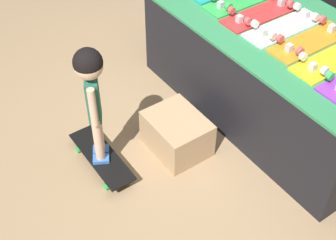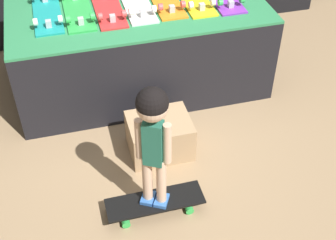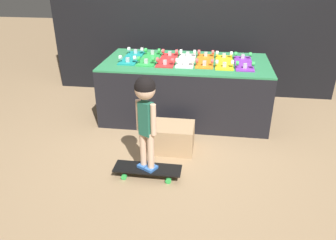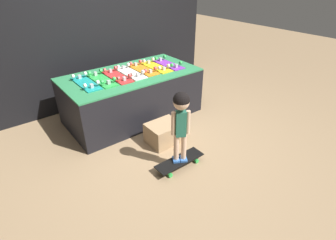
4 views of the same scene
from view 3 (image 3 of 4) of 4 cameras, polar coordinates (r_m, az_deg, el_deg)
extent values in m
plane|color=#9E7F5B|center=(3.61, 1.87, -3.79)|extent=(16.00, 16.00, 0.00)
cube|color=black|center=(4.73, 4.35, 18.81)|extent=(4.07, 0.10, 2.42)
cube|color=black|center=(4.11, 3.06, 5.28)|extent=(1.97, 1.02, 0.69)
cube|color=#2D7F4C|center=(4.00, 3.18, 10.04)|extent=(1.97, 1.02, 0.02)
cube|color=teal|center=(4.13, -6.29, 10.69)|extent=(0.20, 0.61, 0.01)
cube|color=#B7B7BC|center=(4.31, -5.66, 11.82)|extent=(0.04, 0.04, 0.05)
cylinder|color=white|center=(4.28, -4.53, 12.13)|extent=(0.03, 0.05, 0.05)
cylinder|color=white|center=(4.32, -6.80, 12.16)|extent=(0.03, 0.05, 0.05)
cube|color=#B7B7BC|center=(3.93, -7.03, 10.36)|extent=(0.04, 0.04, 0.05)
cylinder|color=white|center=(3.90, -5.81, 10.70)|extent=(0.03, 0.05, 0.05)
cylinder|color=white|center=(3.95, -8.28, 10.74)|extent=(0.03, 0.05, 0.05)
cube|color=green|center=(4.06, -3.23, 10.54)|extent=(0.20, 0.61, 0.01)
cube|color=#B7B7BC|center=(4.24, -2.71, 11.69)|extent=(0.04, 0.04, 0.05)
cylinder|color=green|center=(4.22, -1.54, 11.99)|extent=(0.03, 0.05, 0.05)
cylinder|color=green|center=(4.25, -3.88, 12.05)|extent=(0.03, 0.05, 0.05)
cube|color=#B7B7BC|center=(3.86, -3.83, 10.21)|extent=(0.04, 0.04, 0.05)
cylinder|color=green|center=(3.84, -2.57, 10.54)|extent=(0.03, 0.05, 0.05)
cylinder|color=green|center=(3.87, -5.11, 10.60)|extent=(0.03, 0.05, 0.05)
cube|color=red|center=(4.01, -0.08, 10.37)|extent=(0.20, 0.61, 0.01)
cube|color=#B7B7BC|center=(4.19, 0.33, 11.54)|extent=(0.04, 0.04, 0.05)
cylinder|color=#D84C4C|center=(4.17, 1.52, 11.83)|extent=(0.03, 0.05, 0.05)
cylinder|color=#D84C4C|center=(4.20, -0.86, 11.92)|extent=(0.03, 0.05, 0.05)
cube|color=#B7B7BC|center=(3.80, -0.52, 10.03)|extent=(0.04, 0.04, 0.05)
cylinder|color=#D84C4C|center=(3.79, 0.79, 10.35)|extent=(0.03, 0.05, 0.05)
cylinder|color=#D84C4C|center=(3.81, -1.82, 10.45)|extent=(0.03, 0.05, 0.05)
cube|color=white|center=(3.99, 3.19, 10.28)|extent=(0.20, 0.61, 0.01)
cube|color=#B7B7BC|center=(4.18, 3.47, 11.45)|extent=(0.04, 0.04, 0.05)
cylinder|color=white|center=(4.17, 4.68, 11.73)|extent=(0.03, 0.05, 0.05)
cylinder|color=white|center=(4.18, 2.28, 11.84)|extent=(0.03, 0.05, 0.05)
cube|color=#B7B7BC|center=(3.79, 2.92, 9.94)|extent=(0.04, 0.04, 0.05)
cylinder|color=white|center=(3.78, 4.25, 10.25)|extent=(0.03, 0.05, 0.05)
cylinder|color=white|center=(3.79, 1.61, 10.37)|extent=(0.03, 0.05, 0.05)
cube|color=orange|center=(4.00, 6.47, 10.17)|extent=(0.20, 0.61, 0.01)
cube|color=#B7B7BC|center=(4.18, 6.61, 11.34)|extent=(0.04, 0.04, 0.05)
cylinder|color=#D84C4C|center=(4.17, 7.83, 11.60)|extent=(0.03, 0.05, 0.05)
cylinder|color=#D84C4C|center=(4.18, 5.43, 11.74)|extent=(0.03, 0.05, 0.05)
cube|color=#B7B7BC|center=(3.79, 6.37, 9.82)|extent=(0.04, 0.04, 0.05)
cylinder|color=#D84C4C|center=(3.78, 7.71, 10.11)|extent=(0.03, 0.05, 0.05)
cylinder|color=#D84C4C|center=(3.79, 5.07, 10.26)|extent=(0.03, 0.05, 0.05)
cube|color=yellow|center=(3.97, 9.74, 9.86)|extent=(0.20, 0.61, 0.01)
cube|color=#B7B7BC|center=(4.16, 9.74, 11.05)|extent=(0.04, 0.04, 0.05)
cylinder|color=white|center=(4.15, 10.98, 11.30)|extent=(0.03, 0.05, 0.05)
cylinder|color=white|center=(4.15, 8.56, 11.47)|extent=(0.03, 0.05, 0.05)
cube|color=#B7B7BC|center=(3.77, 9.81, 9.49)|extent=(0.04, 0.04, 0.05)
cylinder|color=white|center=(3.76, 11.17, 9.77)|extent=(0.03, 0.05, 0.05)
cylinder|color=white|center=(3.76, 8.51, 9.95)|extent=(0.03, 0.05, 0.05)
cube|color=purple|center=(3.97, 13.02, 9.56)|extent=(0.20, 0.61, 0.01)
cube|color=#B7B7BC|center=(4.16, 12.89, 10.77)|extent=(0.04, 0.04, 0.05)
cylinder|color=green|center=(4.16, 14.13, 11.01)|extent=(0.03, 0.05, 0.05)
cylinder|color=green|center=(4.14, 11.72, 11.20)|extent=(0.03, 0.05, 0.05)
cube|color=#B7B7BC|center=(3.77, 13.27, 9.18)|extent=(0.04, 0.04, 0.05)
cylinder|color=green|center=(3.77, 14.62, 9.44)|extent=(0.03, 0.05, 0.05)
cylinder|color=green|center=(3.75, 11.99, 9.65)|extent=(0.03, 0.05, 0.05)
cube|color=black|center=(3.03, -3.58, -8.41)|extent=(0.62, 0.19, 0.01)
cube|color=#B7B7BC|center=(3.02, 0.28, -9.24)|extent=(0.04, 0.04, 0.05)
cylinder|color=green|center=(3.10, 0.49, -8.78)|extent=(0.05, 0.03, 0.05)
cylinder|color=green|center=(2.97, 0.07, -10.52)|extent=(0.05, 0.03, 0.05)
cube|color=#B7B7BC|center=(3.09, -7.31, -8.55)|extent=(0.04, 0.04, 0.05)
cylinder|color=green|center=(3.17, -6.91, -8.12)|extent=(0.05, 0.03, 0.05)
cylinder|color=green|center=(3.04, -7.67, -9.78)|extent=(0.05, 0.03, 0.05)
cube|color=#3870C6|center=(3.00, -2.95, -8.38)|extent=(0.12, 0.13, 0.03)
cylinder|color=#DBB293|center=(2.89, -3.03, -5.33)|extent=(0.06, 0.06, 0.35)
cube|color=#3870C6|center=(3.04, -4.22, -7.81)|extent=(0.12, 0.13, 0.03)
cylinder|color=#DBB293|center=(2.94, -4.33, -4.80)|extent=(0.06, 0.06, 0.35)
cube|color=#236651|center=(2.78, -3.86, 0.23)|extent=(0.14, 0.12, 0.30)
cylinder|color=#DBB293|center=(2.72, -2.58, 0.03)|extent=(0.05, 0.05, 0.28)
cylinder|color=#DBB293|center=(2.82, -5.12, 0.89)|extent=(0.05, 0.05, 0.28)
sphere|color=#DBB293|center=(2.67, -4.03, 5.34)|extent=(0.17, 0.17, 0.17)
sphere|color=black|center=(2.67, -4.04, 5.77)|extent=(0.18, 0.18, 0.18)
cube|color=tan|center=(3.42, 0.81, -3.01)|extent=(0.44, 0.35, 0.27)
camera|label=1|loc=(2.28, 61.51, 31.63)|focal=50.00mm
camera|label=2|loc=(1.27, -64.98, 42.40)|focal=50.00mm
camera|label=4|loc=(2.24, -70.74, 16.56)|focal=28.00mm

